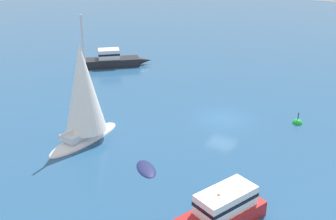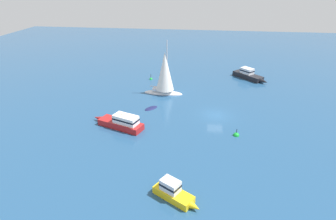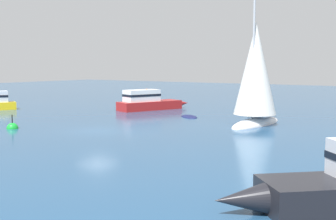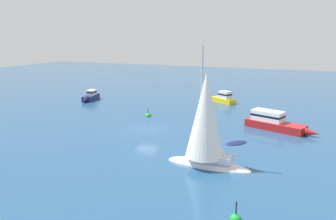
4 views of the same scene
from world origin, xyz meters
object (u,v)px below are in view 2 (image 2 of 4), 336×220
Objects in this scene: sailboat at (165,75)px; launch_1 at (249,75)px; launch at (121,122)px; channel_buoy at (236,135)px; tender at (151,108)px; mooring_buoy at (151,79)px; cabin_cruiser at (174,192)px.

sailboat reaches higher than launch_1.
launch is 16.84m from channel_buoy.
launch reaches higher than tender.
launch is at bearing 89.35° from channel_buoy.
tender is at bearing -169.25° from mooring_buoy.
mooring_buoy reaches higher than channel_buoy.
mooring_buoy is at bearing 120.56° from sailboat.
launch is at bearing 155.95° from cabin_cruiser.
sailboat reaches higher than channel_buoy.
sailboat is at bearing -151.67° from mooring_buoy.
launch_1 reaches higher than launch.
channel_buoy is (-7.19, -13.66, 0.00)m from tender.
cabin_cruiser is 36.36m from mooring_buoy.
launch_1 is at bearing 103.46° from cabin_cruiser.
sailboat is 6.94× the size of mooring_buoy.
sailboat reaches higher than launch.
tender is (20.53, 6.21, -0.77)m from cabin_cruiser.
launch reaches higher than mooring_buoy.
channel_buoy is at bearing -46.83° from sailboat.
channel_buoy is (13.34, -7.45, -0.77)m from cabin_cruiser.
tender is 1.90× the size of channel_buoy.
launch is 1.18× the size of launch_1.
launch_1 is 25.62m from channel_buoy.
launch_1 reaches higher than cabin_cruiser.
tender is 1.81× the size of mooring_buoy.
channel_buoy reaches higher than tender.
cabin_cruiser is 1.84× the size of tender.
channel_buoy is at bearing -160.36° from launch.
cabin_cruiser is 0.48× the size of sailboat.
tender is 25.83m from launch_1.
sailboat reaches higher than tender.
mooring_buoy reaches higher than tender.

